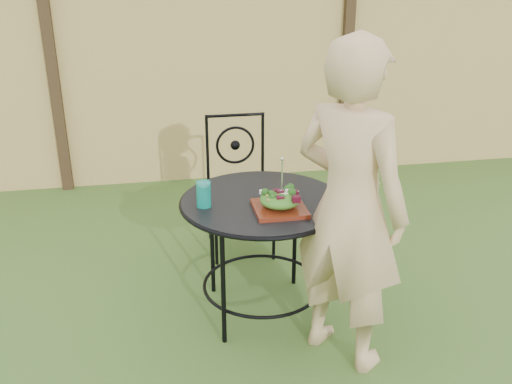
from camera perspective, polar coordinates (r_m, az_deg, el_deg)
ground at (r=3.56m, az=-0.77°, el=-11.06°), size 60.00×60.00×0.00m
fence at (r=5.24m, az=-5.02°, el=11.22°), size 8.00×0.12×1.90m
patio_table at (r=3.21m, az=0.64°, el=-3.01°), size 0.92×0.92×0.72m
patio_chair at (r=4.01m, az=-1.72°, el=1.10°), size 0.46×0.46×0.95m
diner at (r=2.79m, az=9.32°, el=-1.63°), size 0.70×0.73×1.68m
salad_plate at (r=3.01m, az=2.37°, el=-1.66°), size 0.27×0.27×0.02m
salad at (r=2.99m, az=2.39°, el=-0.75°), size 0.21×0.21×0.08m
fork at (r=2.95m, az=2.62°, el=1.58°), size 0.01×0.01×0.18m
drinking_glass at (r=3.05m, az=-5.25°, el=-0.22°), size 0.08×0.08×0.14m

